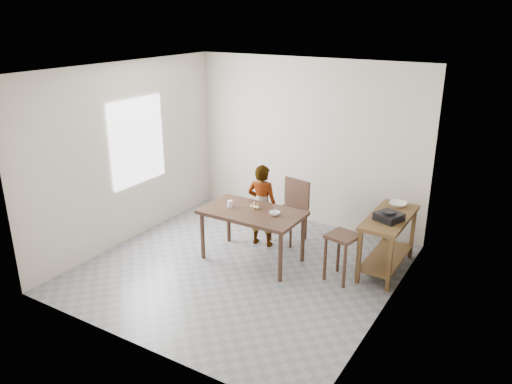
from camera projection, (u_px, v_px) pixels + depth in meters
The scene contains 17 objects.
floor at pixel (241, 269), 6.94m from camera, with size 4.00×4.00×0.04m, color slate.
ceiling at pixel (239, 68), 6.00m from camera, with size 4.00×4.00×0.04m, color white.
wall_back at pixel (308, 143), 8.09m from camera, with size 4.00×0.04×2.70m, color beige.
wall_front at pixel (127, 231), 4.84m from camera, with size 4.00×0.04×2.70m, color beige.
wall_left at pixel (127, 154), 7.45m from camera, with size 0.04×4.00×2.70m, color beige.
wall_right at pixel (394, 205), 5.48m from camera, with size 0.04×4.00×2.70m, color beige.
window_pane at pixel (138, 142), 7.54m from camera, with size 0.02×1.10×1.30m, color white.
dining_table at pixel (252, 236), 7.04m from camera, with size 1.40×0.80×0.75m, color #3C261B, non-canonical shape.
prep_counter at pixel (387, 243), 6.76m from camera, with size 0.50×1.20×0.80m, color brown, non-canonical shape.
child at pixel (262, 205), 7.43m from camera, with size 0.46×0.30×1.27m, color silver.
dining_chair at pixel (289, 212), 7.63m from camera, with size 0.45×0.45×0.94m, color #3C261B, non-canonical shape.
stool at pixel (342, 257), 6.53m from camera, with size 0.37×0.37×0.65m, color #3C261B, non-canonical shape.
glass_tumbler at pixel (230, 204), 7.05m from camera, with size 0.07×0.07×0.09m, color white.
small_bowl at pixel (274, 213), 6.78m from camera, with size 0.15×0.15×0.05m, color white.
banana at pixel (255, 206), 7.00m from camera, with size 0.16×0.11×0.06m, color gold, non-canonical shape.
serving_bowl at pixel (398, 204), 6.94m from camera, with size 0.24×0.24×0.06m, color white.
gas_burner at pixel (389, 217), 6.46m from camera, with size 0.30×0.30×0.10m, color black.
Camera 1 is at (3.36, -5.15, 3.37)m, focal length 35.00 mm.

